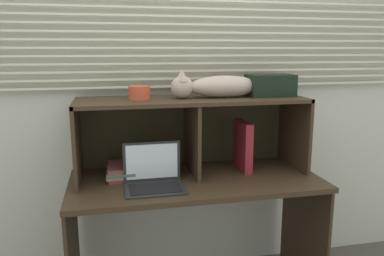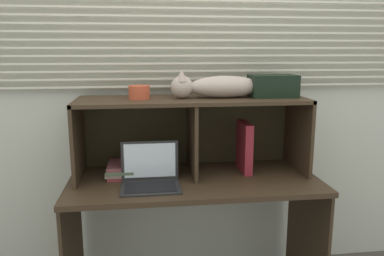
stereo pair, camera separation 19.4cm
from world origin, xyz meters
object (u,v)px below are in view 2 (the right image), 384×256
at_px(laptop, 150,177).
at_px(small_basket, 139,92).
at_px(binder_upright, 244,147).
at_px(book_stack, 121,169).
at_px(cat, 218,87).
at_px(storage_box, 273,86).

relative_size(laptop, small_basket, 2.66).
xyz_separation_m(laptop, binder_upright, (0.58, 0.19, 0.10)).
bearing_deg(book_stack, cat, -0.26).
bearing_deg(small_basket, binder_upright, 0.00).
relative_size(binder_upright, storage_box, 1.11).
distance_m(binder_upright, book_stack, 0.76).
xyz_separation_m(cat, small_basket, (-0.46, 0.00, -0.03)).
bearing_deg(small_basket, storage_box, 0.00).
distance_m(laptop, binder_upright, 0.62).
bearing_deg(small_basket, laptop, -75.31).
bearing_deg(cat, book_stack, 179.74).
relative_size(cat, binder_upright, 2.31).
distance_m(book_stack, small_basket, 0.48).
bearing_deg(laptop, binder_upright, 18.34).
distance_m(laptop, small_basket, 0.49).
xyz_separation_m(book_stack, storage_box, (0.92, -0.00, 0.49)).
distance_m(cat, binder_upright, 0.41).
height_order(laptop, small_basket, small_basket).
height_order(small_basket, storage_box, storage_box).
bearing_deg(cat, binder_upright, 0.00).
bearing_deg(laptop, book_stack, 130.93).
bearing_deg(storage_box, cat, -180.00).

